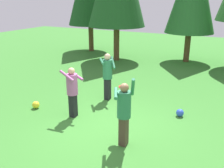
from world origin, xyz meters
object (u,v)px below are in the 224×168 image
at_px(person_thrower, 124,109).
at_px(frisbee, 124,88).
at_px(person_bystander, 72,88).
at_px(ball_blue, 180,113).
at_px(ball_yellow, 36,105).
at_px(person_catcher, 107,73).

distance_m(person_thrower, frisbee, 0.66).
height_order(person_bystander, ball_blue, person_bystander).
bearing_deg(ball_blue, person_bystander, -152.96).
relative_size(person_thrower, ball_yellow, 7.37).
bearing_deg(person_thrower, frisbee, 0.00).
xyz_separation_m(frisbee, ball_blue, (1.14, 1.79, -1.23)).
relative_size(person_thrower, ball_blue, 7.59).
xyz_separation_m(person_bystander, ball_blue, (2.98, 1.52, -0.82)).
xyz_separation_m(person_catcher, ball_yellow, (-1.77, -1.83, -0.89)).
xyz_separation_m(frisbee, ball_yellow, (-3.33, 0.19, -1.22)).
height_order(person_thrower, ball_blue, person_thrower).
height_order(person_bystander, frisbee, person_bystander).
bearing_deg(person_bystander, ball_yellow, -168.71).
bearing_deg(frisbee, person_thrower, -63.99).
bearing_deg(ball_yellow, person_catcher, 45.86).
xyz_separation_m(person_thrower, ball_blue, (0.90, 2.29, -0.86)).
relative_size(person_catcher, frisbee, 4.50).
xyz_separation_m(person_thrower, ball_yellow, (-3.57, 0.68, -0.86)).
height_order(person_catcher, ball_yellow, person_catcher).
bearing_deg(ball_yellow, person_bystander, 3.04).
distance_m(person_bystander, frisbee, 1.90).
bearing_deg(person_catcher, frisbee, -0.00).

